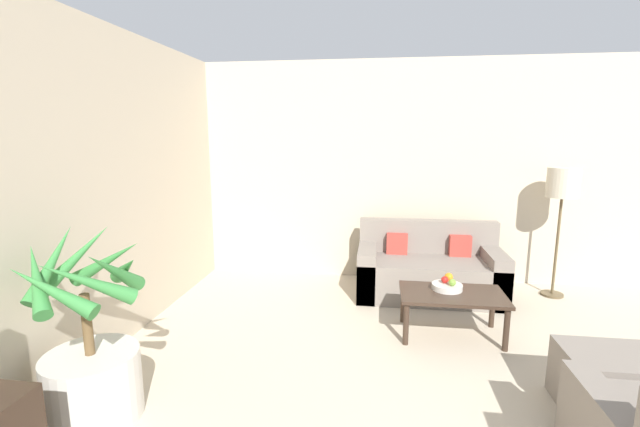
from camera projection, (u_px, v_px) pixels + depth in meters
name	position (u px, v px, depth m)	size (l,w,h in m)	color
wall_back	(467.00, 173.00, 5.17)	(8.10, 0.06, 2.70)	beige
wall_left	(1.00, 213.00, 2.54)	(0.06, 7.87, 2.70)	beige
potted_palm	(91.00, 361.00, 2.71)	(0.78, 0.78, 1.26)	beige
sofa_loveseat	(428.00, 271.00, 4.85)	(1.59, 0.78, 0.82)	gray
floor_lamp	(563.00, 188.00, 4.66)	(0.34, 0.34, 1.46)	brown
coffee_table	(452.00, 299.00, 3.85)	(0.92, 0.55, 0.41)	#38281E
fruit_bowl	(447.00, 287.00, 3.92)	(0.28, 0.28, 0.05)	beige
apple_red	(445.00, 280.00, 3.94)	(0.07, 0.07, 0.07)	red
apple_green	(452.00, 282.00, 3.86)	(0.07, 0.07, 0.07)	olive
orange_fruit	(449.00, 277.00, 3.99)	(0.08, 0.08, 0.08)	orange
ottoman	(614.00, 383.00, 2.80)	(0.66, 0.47, 0.41)	gray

